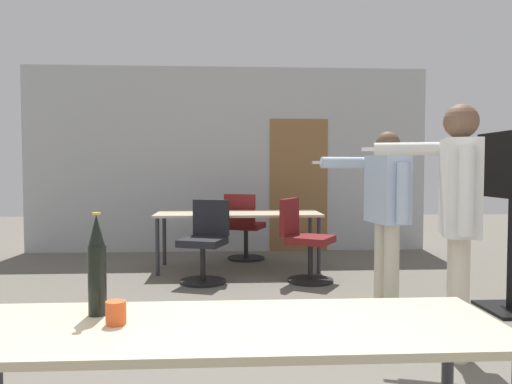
{
  "coord_description": "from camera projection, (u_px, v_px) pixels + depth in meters",
  "views": [
    {
      "loc": [
        -0.0,
        -1.5,
        1.3
      ],
      "look_at": [
        0.23,
        2.53,
        1.1
      ],
      "focal_mm": 35.0,
      "sensor_mm": 36.0,
      "label": 1
    }
  ],
  "objects": [
    {
      "name": "beer_bottle",
      "position": [
        97.0,
        267.0,
        1.92
      ],
      "size": [
        0.07,
        0.07,
        0.4
      ],
      "color": "black",
      "rests_on": "conference_table_near"
    },
    {
      "name": "office_chair_far_right",
      "position": [
        205.0,
        244.0,
        5.67
      ],
      "size": [
        0.59,
        0.64,
        0.92
      ],
      "rotation": [
        0.0,
        0.0,
        2.81
      ],
      "color": "black",
      "rests_on": "ground_plane"
    },
    {
      "name": "drink_cup",
      "position": [
        116.0,
        313.0,
        1.81
      ],
      "size": [
        0.07,
        0.07,
        0.09
      ],
      "color": "#E05123",
      "rests_on": "conference_table_near"
    },
    {
      "name": "office_chair_near_pushed",
      "position": [
        244.0,
        229.0,
        6.98
      ],
      "size": [
        0.61,
        0.65,
        0.94
      ],
      "rotation": [
        0.0,
        0.0,
        5.91
      ],
      "color": "black",
      "rests_on": "ground_plane"
    },
    {
      "name": "conference_table_near",
      "position": [
        228.0,
        343.0,
        1.82
      ],
      "size": [
        2.01,
        0.65,
        0.73
      ],
      "color": "#C6B793",
      "rests_on": "ground_plane"
    },
    {
      "name": "conference_table_far",
      "position": [
        238.0,
        217.0,
        6.35
      ],
      "size": [
        2.08,
        0.77,
        0.73
      ],
      "color": "#C6B793",
      "rests_on": "ground_plane"
    },
    {
      "name": "person_left_plaid",
      "position": [
        386.0,
        203.0,
        4.59
      ],
      "size": [
        0.83,
        0.66,
        1.63
      ],
      "rotation": [
        0.0,
        0.0,
        1.74
      ],
      "color": "beige",
      "rests_on": "ground_plane"
    },
    {
      "name": "office_chair_far_left",
      "position": [
        304.0,
        242.0,
        5.69
      ],
      "size": [
        0.68,
        0.65,
        0.94
      ],
      "rotation": [
        0.0,
        0.0,
        4.18
      ],
      "color": "black",
      "rests_on": "ground_plane"
    },
    {
      "name": "person_near_casual",
      "position": [
        457.0,
        204.0,
        3.37
      ],
      "size": [
        0.73,
        0.73,
        1.72
      ],
      "rotation": [
        0.0,
        0.0,
        1.28
      ],
      "color": "beige",
      "rests_on": "ground_plane"
    },
    {
      "name": "back_wall",
      "position": [
        230.0,
        160.0,
        7.72
      ],
      "size": [
        6.18,
        0.12,
        2.84
      ],
      "color": "#B2B5B7",
      "rests_on": "ground_plane"
    }
  ]
}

